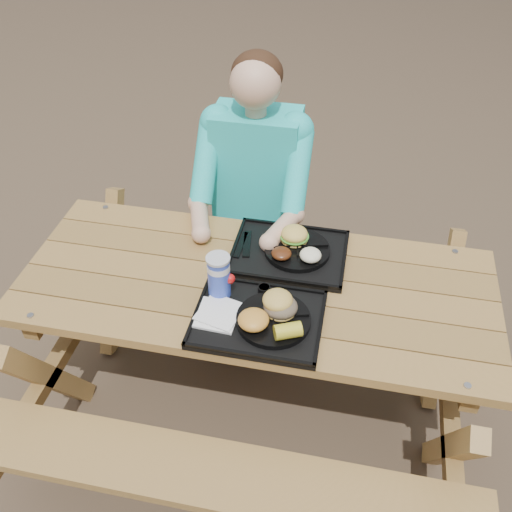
# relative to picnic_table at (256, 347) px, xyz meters

# --- Properties ---
(ground) EXTENTS (60.00, 60.00, 0.00)m
(ground) POSITION_rel_picnic_table_xyz_m (0.00, 0.00, -0.38)
(ground) COLOR #999999
(ground) RESTS_ON ground
(picnic_table) EXTENTS (1.80, 1.49, 0.75)m
(picnic_table) POSITION_rel_picnic_table_xyz_m (0.00, 0.00, 0.00)
(picnic_table) COLOR #999999
(picnic_table) RESTS_ON ground
(tray_near) EXTENTS (0.45, 0.35, 0.02)m
(tray_near) POSITION_rel_picnic_table_xyz_m (0.05, -0.20, 0.39)
(tray_near) COLOR black
(tray_near) RESTS_ON picnic_table
(tray_far) EXTENTS (0.45, 0.35, 0.02)m
(tray_far) POSITION_rel_picnic_table_xyz_m (0.10, 0.18, 0.39)
(tray_far) COLOR black
(tray_far) RESTS_ON picnic_table
(plate_near) EXTENTS (0.26, 0.26, 0.02)m
(plate_near) POSITION_rel_picnic_table_xyz_m (0.10, -0.20, 0.41)
(plate_near) COLOR black
(plate_near) RESTS_ON tray_near
(plate_far) EXTENTS (0.26, 0.26, 0.02)m
(plate_far) POSITION_rel_picnic_table_xyz_m (0.13, 0.19, 0.41)
(plate_far) COLOR black
(plate_far) RESTS_ON tray_far
(napkin_stack) EXTENTS (0.15, 0.15, 0.02)m
(napkin_stack) POSITION_rel_picnic_table_xyz_m (-0.10, -0.22, 0.40)
(napkin_stack) COLOR white
(napkin_stack) RESTS_ON tray_near
(soda_cup) EXTENTS (0.08, 0.08, 0.16)m
(soda_cup) POSITION_rel_picnic_table_xyz_m (-0.11, -0.11, 0.48)
(soda_cup) COLOR #1834B6
(soda_cup) RESTS_ON tray_near
(condiment_bbq) EXTENTS (0.05, 0.05, 0.03)m
(condiment_bbq) POSITION_rel_picnic_table_xyz_m (0.04, -0.07, 0.41)
(condiment_bbq) COLOR black
(condiment_bbq) RESTS_ON tray_near
(condiment_mustard) EXTENTS (0.05, 0.05, 0.03)m
(condiment_mustard) POSITION_rel_picnic_table_xyz_m (0.10, -0.08, 0.41)
(condiment_mustard) COLOR gold
(condiment_mustard) RESTS_ON tray_near
(sandwich) EXTENTS (0.11, 0.11, 0.12)m
(sandwich) POSITION_rel_picnic_table_xyz_m (0.12, -0.17, 0.47)
(sandwich) COLOR gold
(sandwich) RESTS_ON plate_near
(mac_cheese) EXTENTS (0.11, 0.11, 0.05)m
(mac_cheese) POSITION_rel_picnic_table_xyz_m (0.04, -0.25, 0.44)
(mac_cheese) COLOR gold
(mac_cheese) RESTS_ON plate_near
(corn_cob) EXTENTS (0.12, 0.12, 0.05)m
(corn_cob) POSITION_rel_picnic_table_xyz_m (0.17, -0.28, 0.44)
(corn_cob) COLOR gold
(corn_cob) RESTS_ON plate_near
(cutlery_far) EXTENTS (0.05, 0.17, 0.01)m
(cutlery_far) POSITION_rel_picnic_table_xyz_m (-0.08, 0.19, 0.40)
(cutlery_far) COLOR black
(cutlery_far) RESTS_ON tray_far
(burger) EXTENTS (0.11, 0.11, 0.10)m
(burger) POSITION_rel_picnic_table_xyz_m (0.11, 0.23, 0.46)
(burger) COLOR #EAC052
(burger) RESTS_ON plate_far
(baked_beans) EXTENTS (0.08, 0.08, 0.04)m
(baked_beans) POSITION_rel_picnic_table_xyz_m (0.08, 0.12, 0.43)
(baked_beans) COLOR #542610
(baked_beans) RESTS_ON plate_far
(potato_salad) EXTENTS (0.08, 0.08, 0.05)m
(potato_salad) POSITION_rel_picnic_table_xyz_m (0.19, 0.12, 0.44)
(potato_salad) COLOR white
(potato_salad) RESTS_ON plate_far
(diner) EXTENTS (0.48, 0.84, 1.28)m
(diner) POSITION_rel_picnic_table_xyz_m (-0.13, 0.61, 0.27)
(diner) COLOR teal
(diner) RESTS_ON ground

